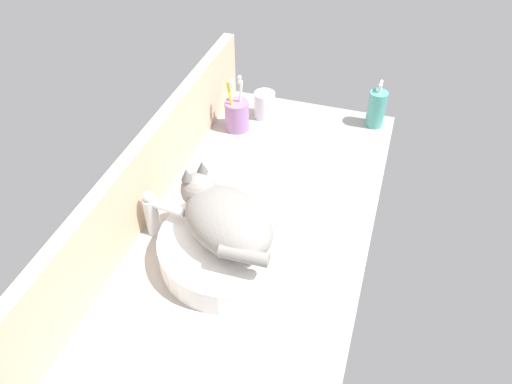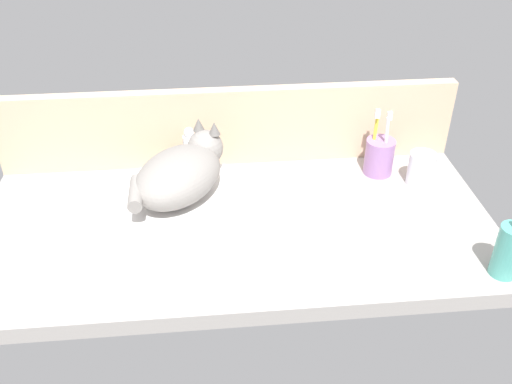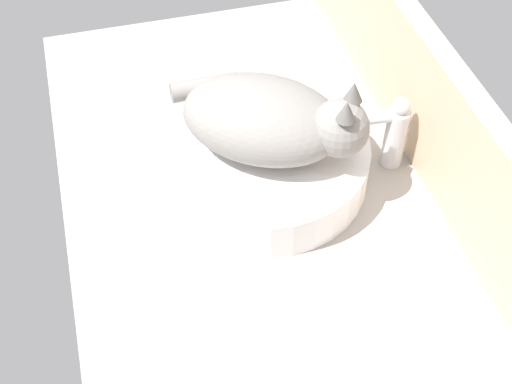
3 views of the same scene
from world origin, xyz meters
The scene contains 8 objects.
ground_plane centered at (0.00, 0.00, -2.00)cm, with size 123.32×60.55×4.00cm, color #9E9993.
backsplash_panel centered at (0.00, 28.47, 10.83)cm, with size 123.32×3.60×21.66cm, color #CCAD8C.
sink_basin centered at (-13.22, 1.90, 3.45)cm, with size 34.17×34.17×6.91cm, color white.
cat centered at (-12.54, 3.09, 12.67)cm, with size 27.91×30.23×14.00cm.
faucet centered at (-10.95, 22.36, 7.30)cm, with size 3.99×11.86×13.60cm.
soap_dispenser centered at (55.12, -23.95, 6.21)cm, with size 5.78×5.78×15.47cm.
toothbrush_cup centered at (39.59, 18.44, 5.18)cm, with size 7.76×7.76×18.70cm.
water_glass centered at (49.12, 12.06, 3.85)cm, with size 6.96×6.96×8.89cm.
Camera 2 is at (-6.05, -109.85, 82.65)cm, focal length 40.00 mm.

